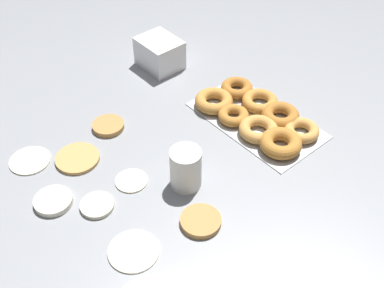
% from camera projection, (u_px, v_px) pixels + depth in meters
% --- Properties ---
extents(ground_plane, '(3.00, 3.00, 0.00)m').
position_uv_depth(ground_plane, '(157.00, 171.00, 1.24)').
color(ground_plane, gray).
extents(pancake_0, '(0.12, 0.12, 0.01)m').
position_uv_depth(pancake_0, '(77.00, 158.00, 1.26)').
color(pancake_0, tan).
rests_on(pancake_0, ground_plane).
extents(pancake_1, '(0.11, 0.11, 0.01)m').
position_uv_depth(pancake_1, '(134.00, 250.00, 1.05)').
color(pancake_1, beige).
rests_on(pancake_1, ground_plane).
extents(pancake_2, '(0.08, 0.08, 0.01)m').
position_uv_depth(pancake_2, '(131.00, 180.00, 1.21)').
color(pancake_2, beige).
rests_on(pancake_2, ground_plane).
extents(pancake_3, '(0.09, 0.09, 0.02)m').
position_uv_depth(pancake_3, '(108.00, 126.00, 1.35)').
color(pancake_3, '#B27F42').
rests_on(pancake_3, ground_plane).
extents(pancake_4, '(0.10, 0.10, 0.01)m').
position_uv_depth(pancake_4, '(201.00, 221.00, 1.11)').
color(pancake_4, '#B27F42').
rests_on(pancake_4, ground_plane).
extents(pancake_5, '(0.09, 0.09, 0.02)m').
position_uv_depth(pancake_5, '(53.00, 201.00, 1.15)').
color(pancake_5, silver).
rests_on(pancake_5, ground_plane).
extents(pancake_6, '(0.11, 0.11, 0.01)m').
position_uv_depth(pancake_6, '(30.00, 160.00, 1.26)').
color(pancake_6, beige).
rests_on(pancake_6, ground_plane).
extents(pancake_7, '(0.08, 0.08, 0.01)m').
position_uv_depth(pancake_7, '(98.00, 206.00, 1.14)').
color(pancake_7, beige).
rests_on(pancake_7, ground_plane).
extents(donut_tray, '(0.38, 0.21, 0.04)m').
position_uv_depth(donut_tray, '(258.00, 117.00, 1.37)').
color(donut_tray, silver).
rests_on(donut_tray, ground_plane).
extents(container_stack, '(0.14, 0.11, 0.10)m').
position_uv_depth(container_stack, '(160.00, 53.00, 1.55)').
color(container_stack, white).
rests_on(container_stack, ground_plane).
extents(paper_cup, '(0.08, 0.08, 0.11)m').
position_uv_depth(paper_cup, '(186.00, 169.00, 1.17)').
color(paper_cup, white).
rests_on(paper_cup, ground_plane).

